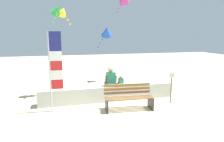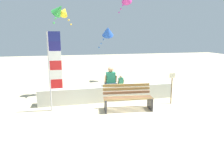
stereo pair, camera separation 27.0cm
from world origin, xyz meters
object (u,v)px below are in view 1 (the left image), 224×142
(sign_post, at_px, (171,85))
(flag_banner, at_px, (54,65))
(person_child, at_px, (121,81))
(kite_green, at_px, (58,10))
(park_bench, at_px, (129,98))
(kite_blue, at_px, (107,32))
(person_adult, at_px, (111,78))
(kite_yellow, at_px, (63,11))

(sign_post, bearing_deg, flag_banner, 176.30)
(person_child, height_order, kite_green, kite_green)
(person_child, bearing_deg, flag_banner, -166.21)
(park_bench, height_order, kite_blue, kite_blue)
(person_child, height_order, sign_post, sign_post)
(person_adult, relative_size, person_child, 1.85)
(park_bench, relative_size, sign_post, 1.47)
(kite_green, distance_m, kite_blue, 2.24)
(flag_banner, xyz_separation_m, sign_post, (4.33, -0.28, -0.91))
(park_bench, bearing_deg, person_child, 87.66)
(park_bench, xyz_separation_m, kite_blue, (-0.25, 2.30, 2.36))
(kite_yellow, bearing_deg, person_child, -32.07)
(sign_post, bearing_deg, person_adult, 157.59)
(kite_yellow, bearing_deg, kite_blue, -4.23)
(person_adult, distance_m, person_child, 0.45)
(kite_yellow, distance_m, sign_post, 5.36)
(park_bench, distance_m, person_child, 1.15)
(flag_banner, relative_size, sign_post, 2.27)
(kite_yellow, bearing_deg, park_bench, -49.21)
(flag_banner, relative_size, kite_blue, 2.56)
(sign_post, bearing_deg, kite_yellow, 150.13)
(park_bench, distance_m, sign_post, 1.85)
(flag_banner, xyz_separation_m, kite_green, (0.19, 1.75, 2.01))
(flag_banner, xyz_separation_m, kite_blue, (2.26, 1.84, 1.16))
(flag_banner, relative_size, kite_green, 3.08)
(person_adult, bearing_deg, kite_green, 149.87)
(person_child, bearing_deg, kite_yellow, 147.93)
(person_adult, distance_m, kite_blue, 2.23)
(person_child, xyz_separation_m, sign_post, (1.77, -0.91, -0.06))
(flag_banner, bearing_deg, kite_blue, 39.11)
(person_adult, bearing_deg, park_bench, -70.85)
(person_adult, xyz_separation_m, person_child, (0.42, 0.00, -0.14))
(kite_yellow, bearing_deg, person_adult, -37.98)
(park_bench, relative_size, kite_green, 1.99)
(park_bench, relative_size, person_child, 4.24)
(park_bench, xyz_separation_m, person_child, (0.04, 1.09, 0.35))
(flag_banner, bearing_deg, kite_green, 83.80)
(kite_blue, bearing_deg, flag_banner, -140.89)
(person_child, relative_size, flag_banner, 0.15)
(person_child, bearing_deg, kite_green, 154.53)
(kite_green, xyz_separation_m, kite_yellow, (0.22, 0.22, -0.04))
(park_bench, relative_size, kite_blue, 1.65)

